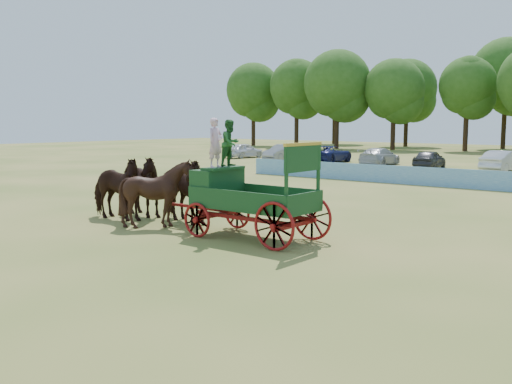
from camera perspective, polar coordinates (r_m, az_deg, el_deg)
name	(u,v)px	position (r m, az deg, el deg)	size (l,w,h in m)	color
ground	(242,242)	(17.19, -1.40, -4.98)	(160.00, 160.00, 0.00)	tan
horse_lead_left	(115,188)	(21.39, -13.95, 0.36)	(1.26, 2.76, 2.33)	black
horse_lead_right	(138,186)	(22.07, -11.67, 0.62)	(1.26, 2.76, 2.33)	black
horse_wheel_left	(159,193)	(19.54, -9.70, -0.14)	(1.89, 2.12, 2.34)	black
horse_wheel_right	(182,190)	(20.28, -7.36, 0.15)	(1.26, 2.76, 2.33)	black
farm_dray	(236,185)	(17.81, -2.00, 0.69)	(6.00, 2.00, 3.69)	maroon
sponsor_banner	(439,177)	(33.16, 17.79, 1.41)	(26.00, 0.08, 1.05)	#216FB3
parked_cars	(479,160)	(45.21, 21.42, 2.97)	(47.58, 7.42, 1.59)	silver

